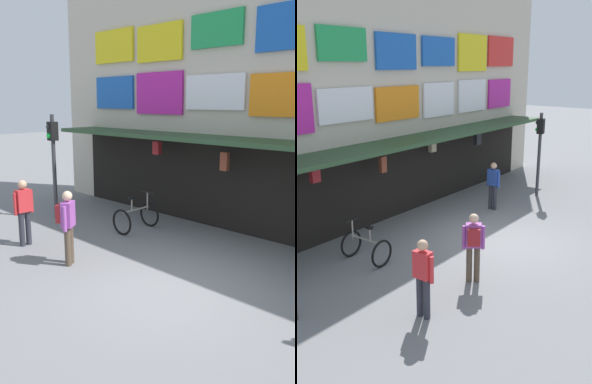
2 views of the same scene
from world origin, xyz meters
The scene contains 5 objects.
ground_plane centered at (0.00, 0.00, 0.00)m, with size 80.00×80.00×0.00m, color slate.
traffic_light_near centered at (-6.03, 1.22, 2.14)m, with size 0.29×0.33×3.20m.
bicycle_parked centered at (-3.31, 2.10, 0.39)m, with size 0.76×1.19×1.05m.
pedestrian_in_blue centered at (-2.54, -0.70, 0.98)m, with size 0.47×0.48×1.68m.
pedestrian_in_black centered at (-4.38, -0.74, 0.95)m, with size 0.22×0.53×1.68m.
Camera 1 is at (5.02, -5.72, 3.57)m, focal length 39.42 mm.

